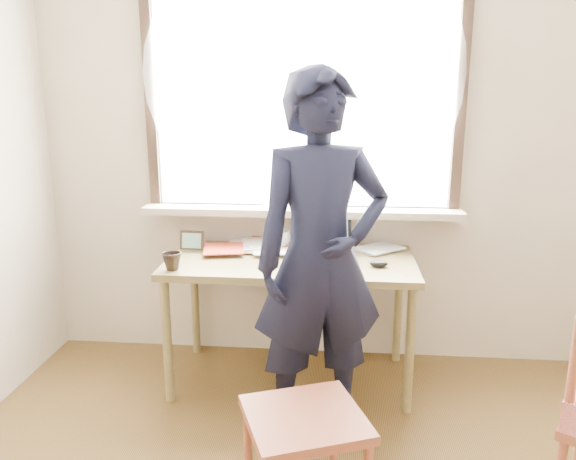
# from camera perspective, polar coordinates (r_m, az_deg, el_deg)

# --- Properties ---
(room_shell) EXTENTS (3.52, 4.02, 2.61)m
(room_shell) POSITION_cam_1_polar(r_m,az_deg,el_deg) (1.49, 3.84, 14.78)
(room_shell) COLOR beige
(room_shell) RESTS_ON ground
(desk) EXTENTS (1.34, 0.67, 0.72)m
(desk) POSITION_cam_1_polar(r_m,az_deg,el_deg) (3.09, 0.31, -4.27)
(desk) COLOR olive
(desk) RESTS_ON ground
(laptop) EXTENTS (0.32, 0.27, 0.21)m
(laptop) POSITION_cam_1_polar(r_m,az_deg,el_deg) (3.01, 3.49, -2.29)
(laptop) COLOR black
(laptop) RESTS_ON desk
(mug_white) EXTENTS (0.16, 0.16, 0.11)m
(mug_white) POSITION_cam_1_polar(r_m,az_deg,el_deg) (3.25, -0.93, -0.98)
(mug_white) COLOR white
(mug_white) RESTS_ON desk
(mug_dark) EXTENTS (0.12, 0.12, 0.09)m
(mug_dark) POSITION_cam_1_polar(r_m,az_deg,el_deg) (2.93, -11.69, -3.13)
(mug_dark) COLOR black
(mug_dark) RESTS_ON desk
(mouse) EXTENTS (0.10, 0.07, 0.04)m
(mouse) POSITION_cam_1_polar(r_m,az_deg,el_deg) (2.96, 9.22, -3.38)
(mouse) COLOR black
(mouse) RESTS_ON desk
(desk_clutter) EXTENTS (0.76, 0.53, 0.05)m
(desk_clutter) POSITION_cam_1_polar(r_m,az_deg,el_deg) (3.26, -2.69, -1.49)
(desk_clutter) COLOR #AE3320
(desk_clutter) RESTS_ON desk
(book_a) EXTENTS (0.25, 0.31, 0.03)m
(book_a) POSITION_cam_1_polar(r_m,az_deg,el_deg) (3.28, -5.69, -1.63)
(book_a) COLOR white
(book_a) RESTS_ON desk
(book_b) EXTENTS (0.31, 0.30, 0.02)m
(book_b) POSITION_cam_1_polar(r_m,az_deg,el_deg) (3.32, 8.13, -1.57)
(book_b) COLOR white
(book_b) RESTS_ON desk
(picture_frame) EXTENTS (0.14, 0.02, 0.11)m
(picture_frame) POSITION_cam_1_polar(r_m,az_deg,el_deg) (3.24, -9.70, -1.19)
(picture_frame) COLOR black
(picture_frame) RESTS_ON desk
(work_chair) EXTENTS (0.55, 0.53, 0.44)m
(work_chair) POSITION_cam_1_polar(r_m,az_deg,el_deg) (2.25, 1.72, -19.70)
(work_chair) COLOR #974B31
(work_chair) RESTS_ON ground
(person) EXTENTS (0.73, 0.59, 1.72)m
(person) POSITION_cam_1_polar(r_m,az_deg,el_deg) (2.57, 3.37, -3.05)
(person) COLOR black
(person) RESTS_ON ground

